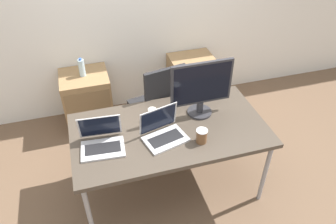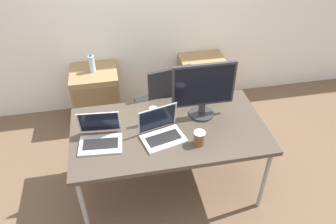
{
  "view_description": "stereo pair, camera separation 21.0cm",
  "coord_description": "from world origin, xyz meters",
  "px_view_note": "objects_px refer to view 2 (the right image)",
  "views": [
    {
      "loc": [
        -0.62,
        -2.07,
        2.63
      ],
      "look_at": [
        0.0,
        0.05,
        0.91
      ],
      "focal_mm": 35.0,
      "sensor_mm": 36.0,
      "label": 1
    },
    {
      "loc": [
        -0.42,
        -2.12,
        2.63
      ],
      "look_at": [
        0.0,
        0.05,
        0.91
      ],
      "focal_mm": 35.0,
      "sensor_mm": 36.0,
      "label": 2
    }
  ],
  "objects_px": {
    "water_bottle": "(92,64)",
    "coffee_cup_brown": "(199,138)",
    "office_chair": "(163,113)",
    "laptop_left": "(100,137)",
    "cabinet_left": "(97,96)",
    "laptop_right": "(162,132)",
    "monitor": "(203,90)",
    "coffee_cup_white": "(153,113)",
    "cabinet_right": "(202,84)"
  },
  "relations": [
    {
      "from": "cabinet_right",
      "to": "coffee_cup_white",
      "type": "bearing_deg",
      "value": -126.08
    },
    {
      "from": "cabinet_left",
      "to": "laptop_left",
      "type": "height_order",
      "value": "laptop_left"
    },
    {
      "from": "cabinet_left",
      "to": "laptop_right",
      "type": "bearing_deg",
      "value": -66.98
    },
    {
      "from": "cabinet_left",
      "to": "coffee_cup_white",
      "type": "relative_size",
      "value": 5.75
    },
    {
      "from": "monitor",
      "to": "coffee_cup_white",
      "type": "relative_size",
      "value": 4.74
    },
    {
      "from": "monitor",
      "to": "cabinet_right",
      "type": "bearing_deg",
      "value": 72.7
    },
    {
      "from": "cabinet_left",
      "to": "coffee_cup_brown",
      "type": "relative_size",
      "value": 5.44
    },
    {
      "from": "laptop_right",
      "to": "monitor",
      "type": "height_order",
      "value": "monitor"
    },
    {
      "from": "water_bottle",
      "to": "laptop_left",
      "type": "height_order",
      "value": "laptop_left"
    },
    {
      "from": "laptop_left",
      "to": "water_bottle",
      "type": "bearing_deg",
      "value": 92.6
    },
    {
      "from": "water_bottle",
      "to": "coffee_cup_white",
      "type": "distance_m",
      "value": 1.21
    },
    {
      "from": "water_bottle",
      "to": "laptop_right",
      "type": "distance_m",
      "value": 1.45
    },
    {
      "from": "water_bottle",
      "to": "coffee_cup_brown",
      "type": "xyz_separation_m",
      "value": [
        0.85,
        -1.48,
        0.04
      ]
    },
    {
      "from": "monitor",
      "to": "laptop_right",
      "type": "bearing_deg",
      "value": -151.43
    },
    {
      "from": "cabinet_right",
      "to": "laptop_right",
      "type": "bearing_deg",
      "value": -119.62
    },
    {
      "from": "cabinet_right",
      "to": "laptop_right",
      "type": "distance_m",
      "value": 1.6
    },
    {
      "from": "cabinet_right",
      "to": "water_bottle",
      "type": "relative_size",
      "value": 3.1
    },
    {
      "from": "water_bottle",
      "to": "coffee_cup_brown",
      "type": "relative_size",
      "value": 1.75
    },
    {
      "from": "monitor",
      "to": "water_bottle",
      "type": "bearing_deg",
      "value": 131.4
    },
    {
      "from": "office_chair",
      "to": "laptop_left",
      "type": "distance_m",
      "value": 1.08
    },
    {
      "from": "coffee_cup_brown",
      "to": "coffee_cup_white",
      "type": "bearing_deg",
      "value": 128.5
    },
    {
      "from": "office_chair",
      "to": "cabinet_right",
      "type": "bearing_deg",
      "value": 42.44
    },
    {
      "from": "office_chair",
      "to": "cabinet_right",
      "type": "relative_size",
      "value": 1.56
    },
    {
      "from": "monitor",
      "to": "cabinet_left",
      "type": "bearing_deg",
      "value": 131.45
    },
    {
      "from": "cabinet_left",
      "to": "cabinet_right",
      "type": "distance_m",
      "value": 1.32
    },
    {
      "from": "laptop_left",
      "to": "coffee_cup_white",
      "type": "xyz_separation_m",
      "value": [
        0.48,
        0.22,
        0.01
      ]
    },
    {
      "from": "cabinet_right",
      "to": "laptop_left",
      "type": "height_order",
      "value": "laptop_left"
    },
    {
      "from": "laptop_left",
      "to": "laptop_right",
      "type": "xyz_separation_m",
      "value": [
        0.51,
        -0.04,
        0.0
      ]
    },
    {
      "from": "laptop_left",
      "to": "office_chair",
      "type": "bearing_deg",
      "value": 48.37
    },
    {
      "from": "water_bottle",
      "to": "laptop_right",
      "type": "xyz_separation_m",
      "value": [
        0.57,
        -1.33,
        0.03
      ]
    },
    {
      "from": "office_chair",
      "to": "water_bottle",
      "type": "xyz_separation_m",
      "value": [
        -0.72,
        0.55,
        0.39
      ]
    },
    {
      "from": "office_chair",
      "to": "water_bottle",
      "type": "height_order",
      "value": "office_chair"
    },
    {
      "from": "coffee_cup_white",
      "to": "coffee_cup_brown",
      "type": "xyz_separation_m",
      "value": [
        0.32,
        -0.4,
        0.0
      ]
    },
    {
      "from": "cabinet_left",
      "to": "laptop_left",
      "type": "distance_m",
      "value": 1.38
    },
    {
      "from": "water_bottle",
      "to": "monitor",
      "type": "distance_m",
      "value": 1.5
    },
    {
      "from": "office_chair",
      "to": "coffee_cup_brown",
      "type": "relative_size",
      "value": 8.45
    },
    {
      "from": "office_chair",
      "to": "coffee_cup_brown",
      "type": "height_order",
      "value": "office_chair"
    },
    {
      "from": "laptop_left",
      "to": "coffee_cup_brown",
      "type": "bearing_deg",
      "value": -12.86
    },
    {
      "from": "office_chair",
      "to": "monitor",
      "type": "distance_m",
      "value": 0.89
    },
    {
      "from": "laptop_left",
      "to": "laptop_right",
      "type": "distance_m",
      "value": 0.51
    },
    {
      "from": "water_bottle",
      "to": "coffee_cup_white",
      "type": "height_order",
      "value": "water_bottle"
    },
    {
      "from": "cabinet_left",
      "to": "monitor",
      "type": "bearing_deg",
      "value": -48.55
    },
    {
      "from": "monitor",
      "to": "coffee_cup_white",
      "type": "xyz_separation_m",
      "value": [
        -0.44,
        0.03,
        -0.22
      ]
    },
    {
      "from": "laptop_right",
      "to": "coffee_cup_white",
      "type": "xyz_separation_m",
      "value": [
        -0.03,
        0.25,
        0.01
      ]
    },
    {
      "from": "laptop_right",
      "to": "coffee_cup_white",
      "type": "relative_size",
      "value": 3.39
    },
    {
      "from": "office_chair",
      "to": "cabinet_left",
      "type": "bearing_deg",
      "value": 142.52
    },
    {
      "from": "laptop_right",
      "to": "cabinet_left",
      "type": "bearing_deg",
      "value": 113.02
    },
    {
      "from": "laptop_left",
      "to": "monitor",
      "type": "height_order",
      "value": "monitor"
    },
    {
      "from": "cabinet_right",
      "to": "coffee_cup_brown",
      "type": "relative_size",
      "value": 5.44
    },
    {
      "from": "water_bottle",
      "to": "laptop_left",
      "type": "xyz_separation_m",
      "value": [
        0.06,
        -1.3,
        0.03
      ]
    }
  ]
}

